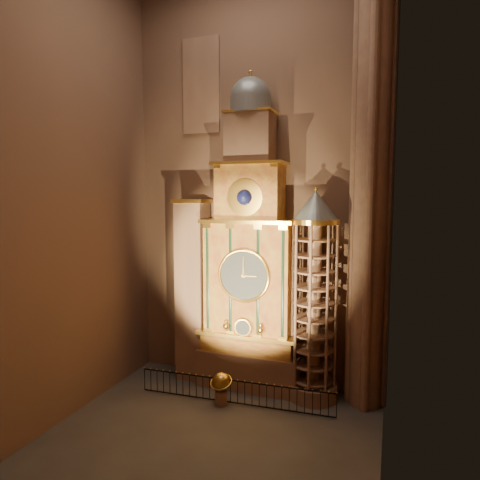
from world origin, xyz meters
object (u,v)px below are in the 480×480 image
at_px(portrait_tower, 193,289).
at_px(iron_railing, 234,392).
at_px(astronomical_clock, 250,265).
at_px(celestial_globe, 221,386).
at_px(stair_turret, 314,298).

xyz_separation_m(portrait_tower, iron_railing, (3.36, -2.35, -4.49)).
distance_m(astronomical_clock, iron_railing, 6.46).
relative_size(celestial_globe, iron_railing, 0.16).
relative_size(astronomical_clock, stair_turret, 1.55).
xyz_separation_m(portrait_tower, celestial_globe, (2.73, -2.52, -4.18)).
relative_size(stair_turret, iron_railing, 1.08).
relative_size(portrait_tower, iron_railing, 1.02).
distance_m(astronomical_clock, stair_turret, 3.78).
distance_m(astronomical_clock, celestial_globe, 6.27).
bearing_deg(iron_railing, portrait_tower, 145.00).
bearing_deg(stair_turret, astronomical_clock, 175.70).
relative_size(astronomical_clock, portrait_tower, 1.64).
bearing_deg(celestial_globe, portrait_tower, 137.26).
height_order(astronomical_clock, celestial_globe, astronomical_clock).
xyz_separation_m(astronomical_clock, portrait_tower, (-3.40, 0.02, -1.53)).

